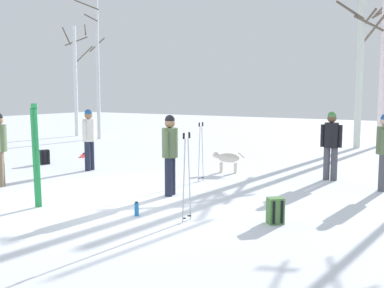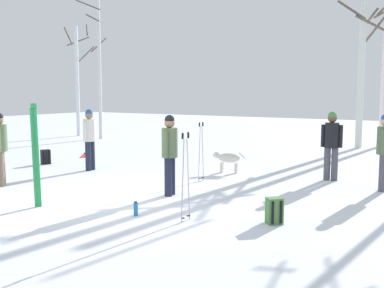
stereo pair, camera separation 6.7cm
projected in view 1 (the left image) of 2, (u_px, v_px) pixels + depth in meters
ground_plane at (107, 203)px, 9.01m from camera, size 60.00×60.00×0.00m
person_0 at (384, 147)px, 10.02m from camera, size 0.34×0.52×1.72m
person_1 at (331, 141)px, 11.20m from camera, size 0.52×0.34×1.72m
person_2 at (89, 136)px, 12.62m from camera, size 0.34×0.52×1.72m
person_3 at (170, 150)px, 9.54m from camera, size 0.34×0.51×1.72m
dog at (227, 159)px, 12.31m from camera, size 0.87×0.40×0.57m
ski_pair_planted_0 at (36, 156)px, 8.56m from camera, size 0.14×0.10×1.98m
ski_pair_lying_0 at (85, 154)px, 15.95m from camera, size 1.16×1.48×0.05m
ski_poles_0 at (201, 150)px, 11.11m from camera, size 0.07×0.26×1.46m
ski_poles_1 at (187, 174)px, 7.64m from camera, size 0.07×0.28×1.52m
backpack_0 at (275, 211)px, 7.57m from camera, size 0.34×0.35×0.44m
backpack_1 at (45, 157)px, 13.79m from camera, size 0.34×0.32×0.44m
water_bottle_0 at (137, 209)px, 8.04m from camera, size 0.08×0.08×0.26m
birch_tree_0 at (76, 79)px, 22.42m from camera, size 1.48×1.37×5.40m
birch_tree_1 at (97, 64)px, 20.89m from camera, size 1.48×1.28×6.61m
birch_tree_2 at (360, 50)px, 17.40m from camera, size 1.81×1.82×7.23m
birch_tree_3 at (384, 54)px, 18.04m from camera, size 1.29×1.33×7.24m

